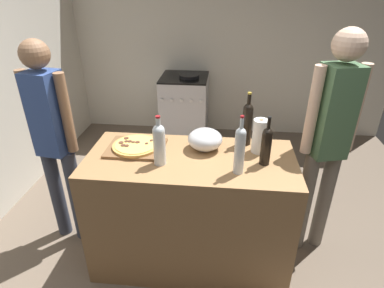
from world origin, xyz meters
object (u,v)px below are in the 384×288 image
(paper_towel_roll, at_px, (260,136))
(person_in_red, at_px, (329,135))
(mixing_bowl, at_px, (205,139))
(wine_bottle_amber, at_px, (240,149))
(person_in_stripes, at_px, (53,136))
(wine_bottle_dark, at_px, (159,143))
(pizza, at_px, (136,145))
(wine_bottle_clear, at_px, (266,145))
(wine_bottle_green, at_px, (247,122))
(stove, at_px, (185,109))

(paper_towel_roll, height_order, person_in_red, person_in_red)
(mixing_bowl, xyz_separation_m, wine_bottle_amber, (0.23, -0.28, 0.09))
(mixing_bowl, distance_m, person_in_stripes, 1.14)
(wine_bottle_dark, bearing_deg, person_in_stripes, 163.59)
(paper_towel_roll, bearing_deg, wine_bottle_amber, -117.42)
(pizza, xyz_separation_m, wine_bottle_clear, (0.89, -0.11, 0.11))
(wine_bottle_amber, height_order, wine_bottle_green, wine_bottle_green)
(paper_towel_roll, height_order, wine_bottle_amber, wine_bottle_amber)
(wine_bottle_amber, bearing_deg, person_in_red, 31.89)
(pizza, relative_size, wine_bottle_amber, 0.86)
(person_in_red, bearing_deg, paper_towel_roll, -166.83)
(wine_bottle_amber, distance_m, person_in_stripes, 1.41)
(person_in_red, bearing_deg, person_in_stripes, -177.40)
(wine_bottle_amber, distance_m, wine_bottle_green, 0.40)
(wine_bottle_clear, relative_size, wine_bottle_green, 0.85)
(wine_bottle_amber, xyz_separation_m, wine_bottle_dark, (-0.51, 0.05, -0.02))
(person_in_stripes, bearing_deg, paper_towel_roll, -0.93)
(pizza, bearing_deg, wine_bottle_clear, -6.78)
(paper_towel_roll, distance_m, person_in_stripes, 1.52)
(wine_bottle_clear, bearing_deg, person_in_red, 30.55)
(mixing_bowl, relative_size, paper_towel_roll, 1.00)
(wine_bottle_clear, bearing_deg, person_in_stripes, 173.14)
(mixing_bowl, bearing_deg, wine_bottle_clear, -21.80)
(wine_bottle_green, xyz_separation_m, person_in_red, (0.58, 0.00, -0.08))
(paper_towel_roll, distance_m, stove, 2.21)
(stove, bearing_deg, wine_bottle_amber, -74.58)
(wine_bottle_dark, distance_m, stove, 2.31)
(stove, bearing_deg, wine_bottle_clear, -69.57)
(mixing_bowl, bearing_deg, wine_bottle_green, 21.09)
(stove, relative_size, person_in_red, 0.53)
(mixing_bowl, xyz_separation_m, wine_bottle_clear, (0.40, -0.16, 0.07))
(wine_bottle_dark, bearing_deg, mixing_bowl, 39.44)
(wine_bottle_green, bearing_deg, stove, 110.21)
(person_in_red, bearing_deg, pizza, -172.81)
(stove, bearing_deg, pizza, -92.49)
(wine_bottle_dark, bearing_deg, stove, 93.11)
(paper_towel_roll, height_order, wine_bottle_clear, wine_bottle_clear)
(paper_towel_roll, height_order, stove, paper_towel_roll)
(wine_bottle_amber, bearing_deg, stove, 105.42)
(pizza, bearing_deg, person_in_stripes, 173.04)
(pizza, xyz_separation_m, wine_bottle_green, (0.78, 0.17, 0.14))
(pizza, relative_size, mixing_bowl, 1.35)
(mixing_bowl, distance_m, wine_bottle_dark, 0.37)
(pizza, relative_size, wine_bottle_green, 0.84)
(wine_bottle_clear, distance_m, person_in_red, 0.55)
(pizza, xyz_separation_m, stove, (0.09, 2.04, -0.51))
(paper_towel_roll, relative_size, person_in_stripes, 0.15)
(wine_bottle_clear, height_order, wine_bottle_green, wine_bottle_green)
(paper_towel_roll, bearing_deg, person_in_stripes, 179.07)
(stove, distance_m, person_in_stripes, 2.16)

